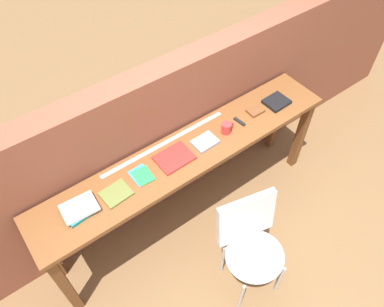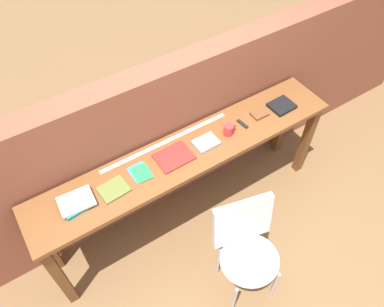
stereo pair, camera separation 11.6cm
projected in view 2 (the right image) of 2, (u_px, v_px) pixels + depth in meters
ground_plane at (207, 236)px, 3.31m from camera, size 40.00×40.00×0.00m
brick_wall_back at (167, 137)px, 3.10m from camera, size 6.00×0.20×1.43m
sideboard at (189, 162)px, 2.90m from camera, size 2.50×0.44×0.88m
chair_white_moulded at (247, 247)px, 2.68m from camera, size 0.53×0.54×0.89m
book_stack_leftmost at (77, 203)px, 2.48m from camera, size 0.24×0.19×0.04m
magazine_cycling at (114, 189)px, 2.56m from camera, size 0.20×0.18×0.02m
pamphlet_pile_colourful at (140, 173)px, 2.66m from camera, size 0.14×0.18×0.01m
book_open_centre at (174, 157)px, 2.75m from camera, size 0.27×0.21×0.02m
book_grey_hardcover at (206, 143)px, 2.83m from camera, size 0.19×0.15×0.03m
mug at (229, 130)px, 2.87m from camera, size 0.11×0.08×0.09m
multitool_folded at (242, 124)px, 2.96m from camera, size 0.04×0.11×0.02m
leather_journal_brown at (259, 114)px, 3.03m from camera, size 0.13×0.10×0.02m
book_repair_rightmost at (282, 106)px, 3.09m from camera, size 0.20×0.17×0.03m
ruler_metal_back_edge at (166, 142)px, 2.85m from camera, size 1.09×0.03×0.00m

